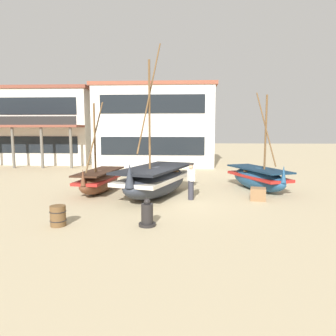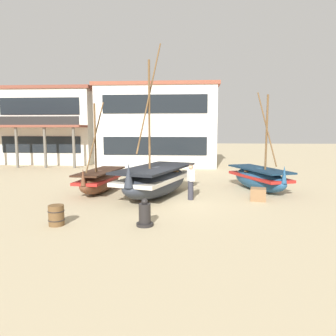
{
  "view_description": "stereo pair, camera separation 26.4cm",
  "coord_description": "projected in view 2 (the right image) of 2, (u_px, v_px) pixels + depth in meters",
  "views": [
    {
      "loc": [
        0.82,
        -14.04,
        3.25
      ],
      "look_at": [
        0.0,
        1.0,
        1.4
      ],
      "focal_mm": 33.74,
      "sensor_mm": 36.0,
      "label": 1
    },
    {
      "loc": [
        1.09,
        -14.02,
        3.25
      ],
      "look_at": [
        0.0,
        1.0,
        1.4
      ],
      "focal_mm": 33.74,
      "sensor_mm": 36.0,
      "label": 2
    }
  ],
  "objects": [
    {
      "name": "ground_plane",
      "position": [
        166.0,
        201.0,
        14.35
      ],
      "size": [
        120.0,
        120.0,
        0.0
      ],
      "primitive_type": "plane",
      "color": "tan"
    },
    {
      "name": "fishing_boat_near_left",
      "position": [
        259.0,
        178.0,
        16.82
      ],
      "size": [
        2.87,
        4.49,
        5.19
      ],
      "color": "#23517A",
      "rests_on": "ground"
    },
    {
      "name": "fishing_boat_centre_large",
      "position": [
        156.0,
        180.0,
        15.36
      ],
      "size": [
        3.8,
        5.81,
        7.34
      ],
      "color": "#2D333D",
      "rests_on": "ground"
    },
    {
      "name": "fishing_boat_far_right",
      "position": [
        100.0,
        180.0,
        16.34
      ],
      "size": [
        1.81,
        4.2,
        4.66
      ],
      "color": "brown",
      "rests_on": "ground"
    },
    {
      "name": "fisherman_by_hull",
      "position": [
        191.0,
        182.0,
        14.55
      ],
      "size": [
        0.36,
        0.42,
        1.68
      ],
      "color": "#33333D",
      "rests_on": "ground"
    },
    {
      "name": "capstan_winch",
      "position": [
        145.0,
        215.0,
        10.64
      ],
      "size": [
        0.58,
        0.58,
        0.95
      ],
      "color": "black",
      "rests_on": "ground"
    },
    {
      "name": "wooden_barrel",
      "position": [
        56.0,
        215.0,
        10.7
      ],
      "size": [
        0.56,
        0.56,
        0.7
      ],
      "color": "brown",
      "rests_on": "ground"
    },
    {
      "name": "cargo_crate",
      "position": [
        258.0,
        194.0,
        14.46
      ],
      "size": [
        0.82,
        0.82,
        0.57
      ],
      "primitive_type": "cube",
      "rotation": [
        0.0,
        0.0,
        1.35
      ],
      "color": "olive",
      "rests_on": "ground"
    },
    {
      "name": "harbor_building_main",
      "position": [
        158.0,
        126.0,
        28.45
      ],
      "size": [
        10.63,
        5.48,
        7.14
      ],
      "color": "white",
      "rests_on": "ground"
    },
    {
      "name": "harbor_building_annex",
      "position": [
        55.0,
        126.0,
        31.41
      ],
      "size": [
        9.04,
        8.77,
        7.14
      ],
      "color": "silver",
      "rests_on": "ground"
    }
  ]
}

